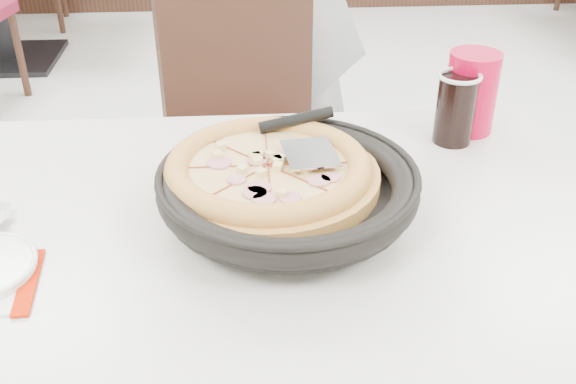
{
  "coord_description": "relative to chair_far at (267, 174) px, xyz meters",
  "views": [
    {
      "loc": [
        -0.29,
        -1.24,
        1.34
      ],
      "look_at": [
        -0.23,
        -0.34,
        0.8
      ],
      "focal_mm": 42.0,
      "sensor_mm": 36.0,
      "label": 1
    }
  ],
  "objects": [
    {
      "name": "trivet",
      "position": [
        0.03,
        -0.61,
        0.29
      ],
      "size": [
        0.14,
        0.14,
        0.04
      ],
      "primitive_type": "cylinder",
      "rotation": [
        0.0,
        0.0,
        -0.05
      ],
      "color": "black",
      "rests_on": "main_table"
    },
    {
      "name": "chair_far",
      "position": [
        0.0,
        0.0,
        0.0
      ],
      "size": [
        0.54,
        0.54,
        0.95
      ],
      "primitive_type": null,
      "rotation": [
        0.0,
        0.0,
        3.5
      ],
      "color": "black",
      "rests_on": "floor"
    },
    {
      "name": "pizza_pan",
      "position": [
        0.01,
        -0.63,
        0.32
      ],
      "size": [
        0.4,
        0.4,
        0.01
      ],
      "primitive_type": "cylinder",
      "rotation": [
        0.0,
        0.0,
        -0.05
      ],
      "color": "black",
      "rests_on": "trivet"
    },
    {
      "name": "pizza_server",
      "position": [
        0.05,
        -0.58,
        0.37
      ],
      "size": [
        0.09,
        0.11,
        0.0
      ],
      "primitive_type": "cube",
      "rotation": [
        0.0,
        0.0,
        0.13
      ],
      "color": "silver",
      "rests_on": "pizza"
    },
    {
      "name": "cola_glass",
      "position": [
        0.35,
        -0.38,
        0.34
      ],
      "size": [
        0.08,
        0.08,
        0.13
      ],
      "primitive_type": "cylinder",
      "rotation": [
        0.0,
        0.0,
        -0.05
      ],
      "color": "black",
      "rests_on": "main_table"
    },
    {
      "name": "pizza",
      "position": [
        -0.02,
        -0.6,
        0.34
      ],
      "size": [
        0.37,
        0.37,
        0.02
      ],
      "primitive_type": "cylinder",
      "rotation": [
        0.0,
        0.0,
        -0.05
      ],
      "color": "#C58637",
      "rests_on": "pizza_pan"
    },
    {
      "name": "red_cup",
      "position": [
        0.39,
        -0.33,
        0.35
      ],
      "size": [
        0.1,
        0.1,
        0.16
      ],
      "primitive_type": "cylinder",
      "rotation": [
        0.0,
        0.0,
        -0.05
      ],
      "color": "#B30328",
      "rests_on": "main_table"
    },
    {
      "name": "floor",
      "position": [
        0.24,
        -0.29,
        -0.47
      ],
      "size": [
        7.0,
        7.0,
        0.0
      ],
      "primitive_type": "plane",
      "color": "beige",
      "rests_on": "ground"
    }
  ]
}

